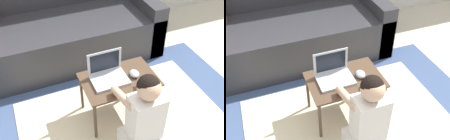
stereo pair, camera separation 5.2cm
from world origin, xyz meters
The scene contains 7 objects.
ground_plane centered at (0.00, 0.00, 0.00)m, with size 16.00×16.00×0.00m, color beige.
area_rug centered at (0.08, -0.02, 0.00)m, with size 2.28×1.77×0.01m.
couch centered at (-0.22, 1.25, 0.31)m, with size 2.12×0.91×0.92m.
laptop_desk centered at (0.08, 0.19, 0.34)m, with size 0.57×0.38×0.39m.
laptop centered at (0.00, 0.21, 0.42)m, with size 0.27×0.20×0.21m.
computer_mouse centered at (0.20, 0.17, 0.41)m, with size 0.07×0.09×0.04m.
person_seated centered at (0.09, -0.21, 0.32)m, with size 0.30×0.41×0.72m.
Camera 1 is at (-0.55, -1.17, 1.71)m, focal length 42.00 mm.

